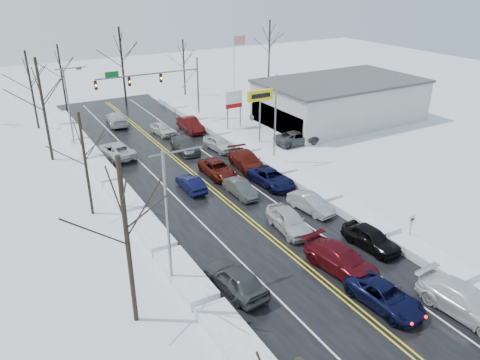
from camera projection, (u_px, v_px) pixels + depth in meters
ground at (254, 224)px, 36.49m from camera, size 160.00×160.00×0.00m
road_surface at (241, 213)px, 38.07m from camera, size 14.00×84.00×0.01m
snow_bank_left at (153, 238)px, 34.62m from camera, size 1.94×72.00×0.69m
snow_bank_right at (315, 193)px, 41.52m from camera, size 1.94×72.00×0.69m
traffic_signal_mast at (161, 81)px, 57.91m from camera, size 13.28×0.39×8.00m
tires_plus_sign at (260, 99)px, 51.84m from camera, size 3.20×0.34×6.00m
used_vehicles_sign at (234, 102)px, 57.27m from camera, size 2.20×0.22×4.65m
speed_limit_sign at (411, 224)px, 33.21m from camera, size 0.55×0.09×2.35m
flagpole at (235, 66)px, 64.64m from camera, size 1.87×1.20×10.00m
dealership_building at (340, 100)px, 60.50m from camera, size 20.40×12.40×5.30m
streetlight_ne at (274, 112)px, 45.97m from camera, size 3.20×0.25×9.00m
streetlight_sw at (170, 209)px, 27.37m from camera, size 3.20×0.25×9.00m
streetlight_nw at (70, 102)px, 49.50m from camera, size 3.20×0.25×9.00m
tree_left_b at (124, 211)px, 23.65m from camera, size 4.00×4.00×10.00m
tree_left_c at (83, 145)px, 35.60m from camera, size 3.40×3.40×8.50m
tree_left_d at (40, 90)px, 45.77m from camera, size 4.20×4.20×10.50m
tree_left_e at (29, 75)px, 55.72m from camera, size 3.80×3.80×9.50m
tree_far_b at (60, 65)px, 63.57m from camera, size 3.60×3.60×9.00m
tree_far_c at (121, 51)px, 65.05m from camera, size 4.40×4.40×11.00m
tree_far_d at (183, 57)px, 71.49m from camera, size 3.40×3.40×8.50m
tree_far_e at (269, 40)px, 78.57m from camera, size 4.20×4.20×10.50m
queued_car_2 at (384, 305)px, 27.64m from camera, size 2.66×5.11×1.38m
queued_car_3 at (341, 271)px, 30.83m from camera, size 2.95×5.87×1.64m
queued_car_4 at (288, 230)px, 35.66m from camera, size 2.40×4.97×1.64m
queued_car_5 at (241, 195)px, 41.11m from camera, size 1.52×4.09×1.34m
queued_car_6 at (218, 175)px, 45.04m from camera, size 2.37×5.03×1.39m
queued_car_7 at (185, 151)px, 51.02m from camera, size 2.36×5.25×1.49m
queued_car_8 at (163, 134)px, 56.23m from camera, size 2.08×4.28×1.41m
queued_car_11 at (463, 313)px, 27.00m from camera, size 2.78×5.91×1.67m
queued_car_12 at (370, 247)px, 33.43m from camera, size 2.19×4.67×1.55m
queued_car_13 at (310, 211)px, 38.45m from camera, size 2.02×4.41×1.40m
queued_car_14 at (271, 185)px, 43.04m from camera, size 2.71×5.34×1.45m
queued_car_15 at (247, 169)px, 46.54m from camera, size 2.98×5.98×1.67m
queued_car_16 at (219, 150)px, 51.43m from camera, size 2.26×4.59×1.51m
queued_car_17 at (191, 131)px, 57.40m from camera, size 1.81×5.05×1.66m
oncoming_car_0 at (191, 190)px, 42.05m from camera, size 1.44×4.06×1.34m
oncoming_car_1 at (117, 157)px, 49.49m from camera, size 3.16×5.85×1.56m
oncoming_car_2 at (117, 125)px, 59.78m from camera, size 2.94×5.80×1.62m
oncoming_car_3 at (236, 290)px, 28.99m from camera, size 2.53×5.18×1.70m
parked_car_0 at (297, 144)px, 53.19m from camera, size 5.50×2.83×1.48m
parked_car_1 at (298, 129)px, 58.02m from camera, size 2.44×5.38×1.53m
parked_car_2 at (263, 122)px, 60.71m from camera, size 2.24×4.54×1.49m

